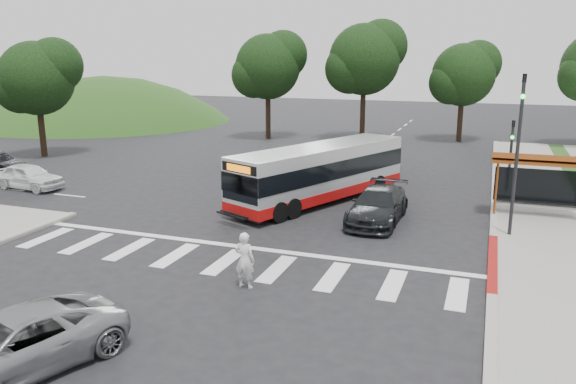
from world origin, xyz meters
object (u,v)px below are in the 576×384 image
at_px(pedestrian, 245,260).
at_px(dark_sedan, 378,205).
at_px(transit_bus, 321,174).
at_px(silver_suv_south, 13,344).

relative_size(pedestrian, dark_sedan, 0.36).
bearing_deg(pedestrian, transit_bus, -81.40).
distance_m(pedestrian, silver_suv_south, 6.98).
distance_m(dark_sedan, silver_suv_south, 15.92).
relative_size(transit_bus, silver_suv_south, 2.13).
xyz_separation_m(transit_bus, pedestrian, (0.89, -11.23, -0.49)).
relative_size(pedestrian, silver_suv_south, 0.36).
distance_m(pedestrian, dark_sedan, 8.99).
xyz_separation_m(transit_bus, dark_sedan, (3.41, -2.59, -0.66)).
bearing_deg(dark_sedan, silver_suv_south, -109.31).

